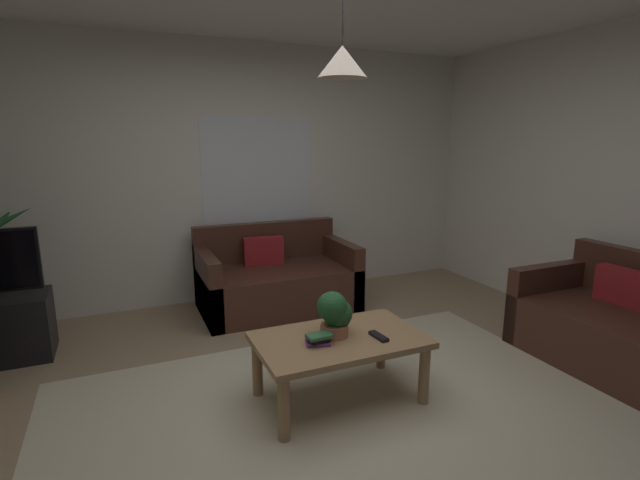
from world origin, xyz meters
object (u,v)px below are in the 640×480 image
object	(u,v)px
potted_plant_on_table	(335,313)
pendant_lamp	(342,62)
coffee_table	(340,347)
book_on_table_0	(318,342)
couch_right_side	(633,335)
remote_on_table_1	(340,327)
remote_on_table_0	(379,336)
book_on_table_2	(320,336)
book_on_table_1	(319,338)
couch_under_window	(276,281)

from	to	relation	value
potted_plant_on_table	pendant_lamp	bearing A→B (deg)	-53.49
coffee_table	book_on_table_0	size ratio (longest dim) A/B	7.28
couch_right_side	book_on_table_0	xyz separation A→B (m)	(-2.31, 0.47, 0.17)
potted_plant_on_table	remote_on_table_1	bearing A→B (deg)	47.92
remote_on_table_1	potted_plant_on_table	world-z (taller)	potted_plant_on_table
remote_on_table_0	pendant_lamp	world-z (taller)	pendant_lamp
book_on_table_0	couch_right_side	bearing A→B (deg)	-11.48
book_on_table_2	remote_on_table_1	xyz separation A→B (m)	(0.23, 0.18, -0.05)
book_on_table_2	remote_on_table_1	world-z (taller)	book_on_table_2
book_on_table_0	pendant_lamp	world-z (taller)	pendant_lamp
book_on_table_2	potted_plant_on_table	world-z (taller)	potted_plant_on_table
coffee_table	book_on_table_2	world-z (taller)	book_on_table_2
book_on_table_1	pendant_lamp	distance (m)	1.64
pendant_lamp	couch_right_side	bearing A→B (deg)	-13.26
couch_under_window	coffee_table	size ratio (longest dim) A/B	1.41
book_on_table_1	remote_on_table_1	bearing A→B (deg)	35.10
couch_right_side	pendant_lamp	distance (m)	2.86
potted_plant_on_table	pendant_lamp	world-z (taller)	pendant_lamp
book_on_table_0	book_on_table_1	size ratio (longest dim) A/B	1.26
book_on_table_0	remote_on_table_1	xyz separation A→B (m)	(0.23, 0.16, 0.00)
coffee_table	book_on_table_1	bearing A→B (deg)	-168.10
couch_right_side	coffee_table	bearing A→B (deg)	-103.26
coffee_table	pendant_lamp	xyz separation A→B (m)	(0.00, 0.00, 1.74)
book_on_table_1	couch_right_side	bearing A→B (deg)	-11.55
couch_under_window	book_on_table_1	size ratio (longest dim) A/B	12.96
book_on_table_0	book_on_table_2	xyz separation A→B (m)	(0.01, -0.02, 0.05)
book_on_table_1	pendant_lamp	bearing A→B (deg)	11.90
book_on_table_0	remote_on_table_0	world-z (taller)	remote_on_table_0
pendant_lamp	book_on_table_0	bearing A→B (deg)	-168.28
remote_on_table_0	potted_plant_on_table	xyz separation A→B (m)	(-0.24, 0.14, 0.15)
coffee_table	book_on_table_0	world-z (taller)	book_on_table_0
couch_right_side	book_on_table_0	world-z (taller)	couch_right_side
couch_under_window	remote_on_table_0	distance (m)	1.92
remote_on_table_0	remote_on_table_1	size ratio (longest dim) A/B	1.00
remote_on_table_1	pendant_lamp	bearing A→B (deg)	84.22
book_on_table_0	couch_under_window	bearing A→B (deg)	79.49
book_on_table_1	remote_on_table_0	xyz separation A→B (m)	(0.38, -0.08, -0.02)
book_on_table_2	potted_plant_on_table	xyz separation A→B (m)	(0.14, 0.08, 0.10)
coffee_table	book_on_table_2	size ratio (longest dim) A/B	6.86
coffee_table	pendant_lamp	world-z (taller)	pendant_lamp
coffee_table	pendant_lamp	size ratio (longest dim) A/B	1.73
book_on_table_1	pendant_lamp	size ratio (longest dim) A/B	0.19
book_on_table_0	book_on_table_2	distance (m)	0.05
couch_under_window	book_on_table_0	xyz separation A→B (m)	(-0.34, -1.84, 0.17)
couch_under_window	couch_right_side	bearing A→B (deg)	-49.55
couch_right_side	book_on_table_0	bearing A→B (deg)	-101.48
couch_under_window	couch_right_side	size ratio (longest dim) A/B	0.99
remote_on_table_1	pendant_lamp	xyz separation A→B (m)	(-0.06, -0.12, 1.66)
couch_under_window	coffee_table	xyz separation A→B (m)	(-0.17, -1.80, 0.09)
book_on_table_1	remote_on_table_0	bearing A→B (deg)	-11.39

